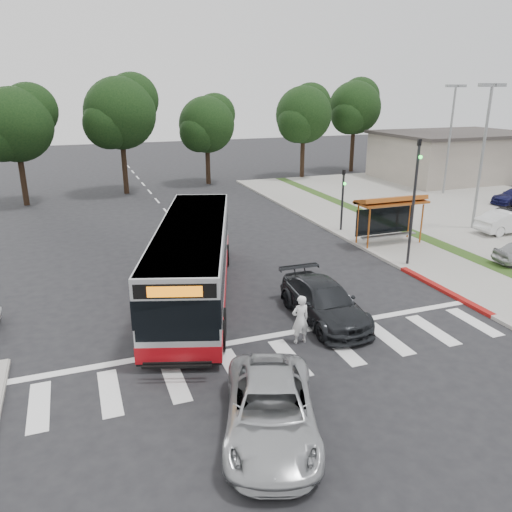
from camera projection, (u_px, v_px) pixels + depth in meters
name	position (u px, v px, depth m)	size (l,w,h in m)	color
ground	(243.00, 302.00, 21.63)	(140.00, 140.00, 0.00)	black
sidewalk_east	(364.00, 231.00, 32.33)	(4.00, 40.00, 0.12)	gray
curb_east	(336.00, 233.00, 31.67)	(0.30, 40.00, 0.15)	#9E9991
curb_east_red	(443.00, 290.00, 22.78)	(0.32, 6.00, 0.15)	maroon
parking_lot	(486.00, 209.00, 38.04)	(18.00, 36.00, 0.10)	gray
commercial_building	(454.00, 157.00, 50.32)	(14.00, 10.00, 4.40)	#A5988A
building_roof_cap	(457.00, 133.00, 49.57)	(14.60, 10.60, 0.30)	#383330
crosswalk_ladder	(290.00, 358.00, 17.18)	(18.00, 2.60, 0.01)	silver
bus_shelter	(390.00, 206.00, 28.96)	(4.20, 1.60, 2.86)	#A8531C
traffic_signal_ne_tall	(415.00, 193.00, 24.86)	(0.18, 0.37, 6.50)	black
traffic_signal_ne_short	(343.00, 194.00, 31.53)	(0.18, 0.37, 4.00)	black
lot_light_front	(485.00, 138.00, 30.98)	(1.90, 0.35, 9.01)	gray
lot_light_mid	(451.00, 125.00, 41.84)	(1.90, 0.35, 9.01)	gray
tree_ne_a	(304.00, 114.00, 49.81)	(6.16, 5.74, 9.30)	black
tree_ne_b	(355.00, 107.00, 53.71)	(6.16, 5.74, 10.02)	black
tree_north_a	(121.00, 112.00, 41.97)	(6.60, 6.15, 10.17)	black
tree_north_b	(207.00, 124.00, 46.76)	(5.72, 5.33, 8.43)	black
tree_north_c	(16.00, 123.00, 37.76)	(6.16, 5.74, 9.30)	black
transit_bus	(193.00, 261.00, 21.76)	(2.77, 12.79, 3.30)	silver
pedestrian	(300.00, 319.00, 17.94)	(0.67, 0.44, 1.84)	white
dark_sedan	(324.00, 302.00, 19.81)	(2.14, 5.26, 1.53)	black
silver_suv_south	(271.00, 410.00, 13.20)	(2.40, 5.21, 1.45)	#ABADB1
parked_car_1	(508.00, 222.00, 31.54)	(1.47, 4.22, 1.39)	silver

